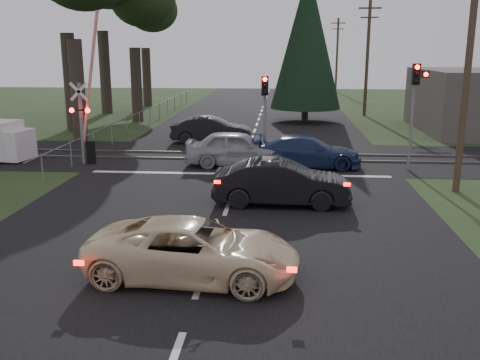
# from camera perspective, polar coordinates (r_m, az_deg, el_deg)

# --- Properties ---
(ground) EXTENTS (120.00, 120.00, 0.00)m
(ground) POSITION_cam_1_polar(r_m,az_deg,el_deg) (15.40, -2.57, -6.35)
(ground) COLOR #24391A
(ground) RESTS_ON ground
(road) EXTENTS (14.00, 100.00, 0.01)m
(road) POSITION_cam_1_polar(r_m,az_deg,el_deg) (24.98, 0.24, 1.56)
(road) COLOR black
(road) RESTS_ON ground
(rail_corridor) EXTENTS (120.00, 8.00, 0.01)m
(rail_corridor) POSITION_cam_1_polar(r_m,az_deg,el_deg) (26.93, 0.56, 2.47)
(rail_corridor) COLOR black
(rail_corridor) RESTS_ON ground
(stop_line) EXTENTS (13.00, 0.35, 0.00)m
(stop_line) POSITION_cam_1_polar(r_m,az_deg,el_deg) (23.22, -0.09, 0.64)
(stop_line) COLOR silver
(stop_line) RESTS_ON ground
(rail_near) EXTENTS (120.00, 0.12, 0.10)m
(rail_near) POSITION_cam_1_polar(r_m,az_deg,el_deg) (26.14, 0.44, 2.22)
(rail_near) COLOR #59544C
(rail_near) RESTS_ON ground
(rail_far) EXTENTS (120.00, 0.12, 0.10)m
(rail_far) POSITION_cam_1_polar(r_m,az_deg,el_deg) (27.70, 0.68, 2.88)
(rail_far) COLOR #59544C
(rail_far) RESTS_ON ground
(crossing_signal) EXTENTS (1.62, 0.38, 6.96)m
(crossing_signal) POSITION_cam_1_polar(r_m,az_deg,el_deg) (25.99, -16.09, 6.10)
(crossing_signal) COLOR slate
(crossing_signal) RESTS_ON ground
(traffic_signal_right) EXTENTS (0.68, 0.48, 4.70)m
(traffic_signal_right) POSITION_cam_1_polar(r_m,az_deg,el_deg) (24.57, 18.19, 8.49)
(traffic_signal_right) COLOR slate
(traffic_signal_right) RESTS_ON ground
(traffic_signal_center) EXTENTS (0.32, 0.48, 4.10)m
(traffic_signal_center) POSITION_cam_1_polar(r_m,az_deg,el_deg) (25.15, 2.66, 8.10)
(traffic_signal_center) COLOR slate
(traffic_signal_center) RESTS_ON ground
(utility_pole_near) EXTENTS (1.80, 0.26, 9.00)m
(utility_pole_near) POSITION_cam_1_polar(r_m,az_deg,el_deg) (21.41, 23.16, 11.18)
(utility_pole_near) COLOR #4C3D2D
(utility_pole_near) RESTS_ON ground
(utility_pole_mid) EXTENTS (1.80, 0.26, 9.00)m
(utility_pole_mid) POSITION_cam_1_polar(r_m,az_deg,el_deg) (44.84, 13.44, 12.71)
(utility_pole_mid) COLOR #4C3D2D
(utility_pole_mid) RESTS_ON ground
(utility_pole_far) EXTENTS (1.80, 0.26, 9.00)m
(utility_pole_far) POSITION_cam_1_polar(r_m,az_deg,el_deg) (69.66, 10.31, 13.12)
(utility_pole_far) COLOR #4C3D2D
(utility_pole_far) RESTS_ON ground
(euc_tree_e) EXTENTS (6.00, 6.00, 13.20)m
(euc_tree_e) POSITION_cam_1_polar(r_m,az_deg,el_deg) (52.12, -10.24, 18.24)
(euc_tree_e) COLOR #473D33
(euc_tree_e) RESTS_ON ground
(conifer_tree) EXTENTS (5.20, 5.20, 11.00)m
(conifer_tree) POSITION_cam_1_polar(r_m,az_deg,el_deg) (40.38, 7.15, 14.69)
(conifer_tree) COLOR #473D33
(conifer_tree) RESTS_ON ground
(fence_left) EXTENTS (0.10, 36.00, 1.20)m
(fence_left) POSITION_cam_1_polar(r_m,az_deg,el_deg) (38.44, -10.05, 5.67)
(fence_left) COLOR slate
(fence_left) RESTS_ON ground
(cream_coupe) EXTENTS (5.16, 2.65, 1.39)m
(cream_coupe) POSITION_cam_1_polar(r_m,az_deg,el_deg) (12.73, -4.98, -7.46)
(cream_coupe) COLOR beige
(cream_coupe) RESTS_ON ground
(dark_hatchback) EXTENTS (4.74, 1.69, 1.56)m
(dark_hatchback) POSITION_cam_1_polar(r_m,az_deg,el_deg) (18.60, 4.45, -0.31)
(dark_hatchback) COLOR black
(dark_hatchback) RESTS_ON ground
(silver_car) EXTENTS (4.85, 2.01, 1.64)m
(silver_car) POSITION_cam_1_polar(r_m,az_deg,el_deg) (24.73, -0.24, 3.37)
(silver_car) COLOR #9B9FA3
(silver_car) RESTS_ON ground
(blue_sedan) EXTENTS (4.95, 2.08, 1.43)m
(blue_sedan) POSITION_cam_1_polar(r_m,az_deg,el_deg) (24.74, 7.17, 3.01)
(blue_sedan) COLOR navy
(blue_sedan) RESTS_ON ground
(dark_car_far) EXTENTS (4.62, 1.67, 1.51)m
(dark_car_far) POSITION_cam_1_polar(r_m,az_deg,el_deg) (30.97, -3.06, 5.35)
(dark_car_far) COLOR black
(dark_car_far) RESTS_ON ground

